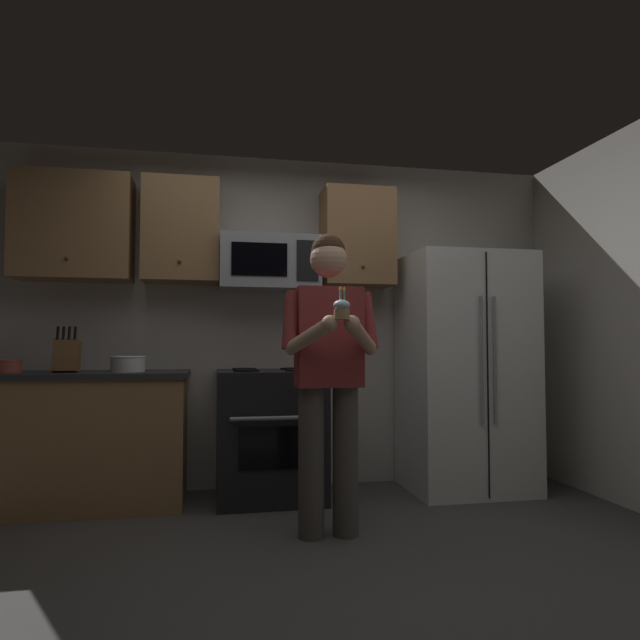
{
  "coord_description": "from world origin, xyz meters",
  "views": [
    {
      "loc": [
        -0.57,
        -2.71,
        1.1
      ],
      "look_at": [
        0.05,
        0.49,
        1.25
      ],
      "focal_mm": 31.4,
      "sensor_mm": 36.0,
      "label": 1
    }
  ],
  "objects": [
    {
      "name": "wall_back",
      "position": [
        0.0,
        1.75,
        1.3
      ],
      "size": [
        4.4,
        0.1,
        2.6
      ],
      "primitive_type": "cube",
      "color": "beige",
      "rests_on": "ground"
    },
    {
      "name": "counter_left",
      "position": [
        -1.45,
        1.38,
        0.46
      ],
      "size": [
        1.44,
        0.66,
        0.92
      ],
      "color": "#9E7247",
      "rests_on": "ground"
    },
    {
      "name": "ground_plane",
      "position": [
        0.0,
        0.0,
        0.0
      ],
      "size": [
        6.0,
        6.0,
        0.0
      ],
      "primitive_type": "plane",
      "color": "#474442"
    },
    {
      "name": "bowl_small_colored",
      "position": [
        -1.91,
        1.35,
        0.97
      ],
      "size": [
        0.19,
        0.19,
        0.09
      ],
      "color": "#B24C3F",
      "rests_on": "counter_left"
    },
    {
      "name": "knife_block",
      "position": [
        -1.53,
        1.33,
        1.03
      ],
      "size": [
        0.16,
        0.15,
        0.32
      ],
      "color": "brown",
      "rests_on": "counter_left"
    },
    {
      "name": "oven_range",
      "position": [
        -0.15,
        1.36,
        0.46
      ],
      "size": [
        0.76,
        0.7,
        0.93
      ],
      "color": "black",
      "rests_on": "ground"
    },
    {
      "name": "cupcake",
      "position": [
        0.1,
        0.15,
        1.29
      ],
      "size": [
        0.09,
        0.09,
        0.17
      ],
      "color": "#A87F56"
    },
    {
      "name": "microwave",
      "position": [
        -0.15,
        1.48,
        1.72
      ],
      "size": [
        0.74,
        0.41,
        0.4
      ],
      "color": "#9EA0A5"
    },
    {
      "name": "person",
      "position": [
        0.1,
        0.48,
        1.0
      ],
      "size": [
        0.6,
        0.48,
        1.76
      ],
      "color": "#4C4742",
      "rests_on": "ground"
    },
    {
      "name": "cabinet_row_upper",
      "position": [
        -0.72,
        1.53,
        1.95
      ],
      "size": [
        2.78,
        0.36,
        0.76
      ],
      "color": "#9E7247"
    },
    {
      "name": "refrigerator",
      "position": [
        1.35,
        1.32,
        0.9
      ],
      "size": [
        0.9,
        0.75,
        1.8
      ],
      "color": "white",
      "rests_on": "ground"
    },
    {
      "name": "bowl_large_white",
      "position": [
        -1.14,
        1.33,
        0.98
      ],
      "size": [
        0.24,
        0.24,
        0.11
      ],
      "color": "white",
      "rests_on": "counter_left"
    }
  ]
}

